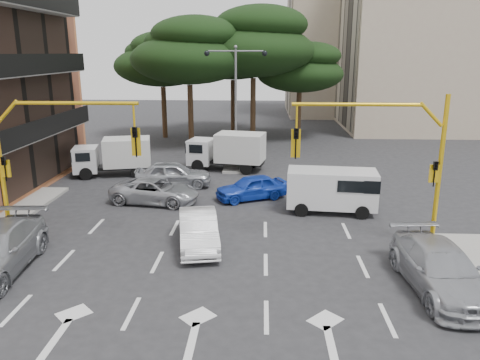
% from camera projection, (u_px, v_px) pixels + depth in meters
% --- Properties ---
extents(ground, '(120.00, 120.00, 0.00)m').
position_uv_depth(ground, '(211.00, 263.00, 17.13)').
color(ground, '#28282B').
rests_on(ground, ground).
extents(median_strip, '(1.40, 6.00, 0.15)m').
position_uv_depth(median_strip, '(236.00, 162.00, 32.53)').
color(median_strip, gray).
rests_on(median_strip, ground).
extents(apartment_beige_near, '(20.20, 12.15, 18.70)m').
position_uv_depth(apartment_beige_near, '(454.00, 32.00, 44.56)').
color(apartment_beige_near, tan).
rests_on(apartment_beige_near, ground).
extents(apartment_beige_far, '(16.20, 12.15, 16.70)m').
position_uv_depth(apartment_beige_far, '(355.00, 45.00, 56.71)').
color(apartment_beige_far, tan).
rests_on(apartment_beige_far, ground).
extents(pine_left_near, '(9.15, 9.15, 10.23)m').
position_uv_depth(pine_left_near, '(190.00, 50.00, 36.46)').
color(pine_left_near, '#382616').
rests_on(pine_left_near, ground).
extents(pine_center, '(9.98, 9.98, 11.16)m').
position_uv_depth(pine_center, '(254.00, 42.00, 37.97)').
color(pine_center, '#382616').
rests_on(pine_center, ground).
extents(pine_left_far, '(8.32, 8.32, 9.30)m').
position_uv_depth(pine_left_far, '(163.00, 59.00, 40.63)').
color(pine_left_far, '#382616').
rests_on(pine_left_far, ground).
extents(pine_right, '(7.49, 7.49, 8.37)m').
position_uv_depth(pine_right, '(301.00, 67.00, 40.26)').
color(pine_right, '#382616').
rests_on(pine_right, ground).
extents(pine_back, '(9.15, 9.15, 10.23)m').
position_uv_depth(pine_back, '(233.00, 51.00, 43.06)').
color(pine_back, '#382616').
rests_on(pine_back, ground).
extents(signal_mast_right, '(5.79, 0.37, 6.00)m').
position_uv_depth(signal_mast_right, '(394.00, 150.00, 17.71)').
color(signal_mast_right, gold).
rests_on(signal_mast_right, ground).
extents(signal_mast_left, '(5.79, 0.37, 6.00)m').
position_uv_depth(signal_mast_left, '(43.00, 147.00, 18.34)').
color(signal_mast_left, gold).
rests_on(signal_mast_left, ground).
extents(street_lamp_center, '(4.16, 0.36, 7.77)m').
position_uv_depth(street_lamp_center, '(236.00, 84.00, 31.11)').
color(street_lamp_center, slate).
rests_on(street_lamp_center, median_strip).
extents(car_white_hatch, '(2.19, 4.37, 1.37)m').
position_uv_depth(car_white_hatch, '(198.00, 230.00, 18.51)').
color(car_white_hatch, silver).
rests_on(car_white_hatch, ground).
extents(car_blue_compact, '(4.04, 2.95, 1.28)m').
position_uv_depth(car_blue_compact, '(251.00, 187.00, 24.47)').
color(car_blue_compact, '#163AB9').
rests_on(car_blue_compact, ground).
extents(car_silver_cross_a, '(4.74, 2.73, 1.24)m').
position_uv_depth(car_silver_cross_a, '(155.00, 191.00, 23.88)').
color(car_silver_cross_a, '#AAACB3').
rests_on(car_silver_cross_a, ground).
extents(car_silver_cross_b, '(4.51, 2.25, 1.47)m').
position_uv_depth(car_silver_cross_b, '(173.00, 174.00, 26.71)').
color(car_silver_cross_b, '#A9ABB1').
rests_on(car_silver_cross_b, ground).
extents(car_silver_parked, '(2.43, 5.23, 1.48)m').
position_uv_depth(car_silver_parked, '(440.00, 269.00, 15.05)').
color(car_silver_parked, '#A0A1A8').
rests_on(car_silver_parked, ground).
extents(van_white, '(4.35, 2.27, 2.10)m').
position_uv_depth(van_white, '(331.00, 191.00, 22.44)').
color(van_white, silver).
rests_on(van_white, ground).
extents(box_truck_a, '(5.05, 3.01, 2.32)m').
position_uv_depth(box_truck_a, '(113.00, 157.00, 29.12)').
color(box_truck_a, silver).
rests_on(box_truck_a, ground).
extents(box_truck_b, '(5.31, 3.03, 2.46)m').
position_uv_depth(box_truck_b, '(227.00, 151.00, 30.42)').
color(box_truck_b, silver).
rests_on(box_truck_b, ground).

